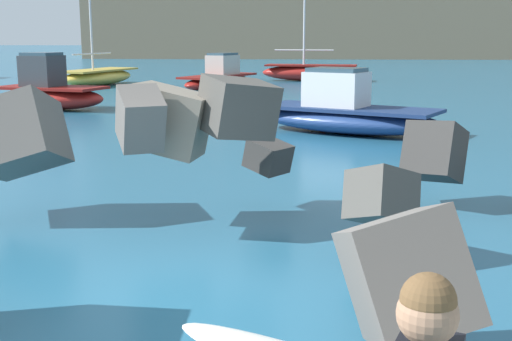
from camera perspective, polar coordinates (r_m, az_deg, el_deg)
name	(u,v)px	position (r m, az deg, el deg)	size (l,w,h in m)	color
ground_plane	(167,313)	(7.02, -7.63, -12.01)	(400.00, 400.00, 0.00)	#235B7A
breakwater_jetty	(44,164)	(8.65, -17.71, 0.54)	(33.19, 7.70, 2.83)	gray
boat_near_centre	(219,78)	(35.30, -3.16, 7.89)	(4.06, 6.21, 1.91)	maroon
boat_mid_centre	(98,76)	(39.48, -13.40, 7.85)	(3.79, 6.59, 6.65)	#EAC64C
boat_mid_right	(346,113)	(19.57, 7.77, 4.90)	(5.90, 4.43, 1.88)	navy
boat_far_left	(50,92)	(27.01, -17.29, 6.47)	(4.85, 3.19, 2.17)	maroon
boat_far_centre	(311,72)	(42.32, 4.73, 8.42)	(6.35, 2.54, 6.28)	maroon
mooring_buoy_middle	(319,85)	(35.84, 5.45, 7.31)	(0.44, 0.44, 0.44)	yellow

